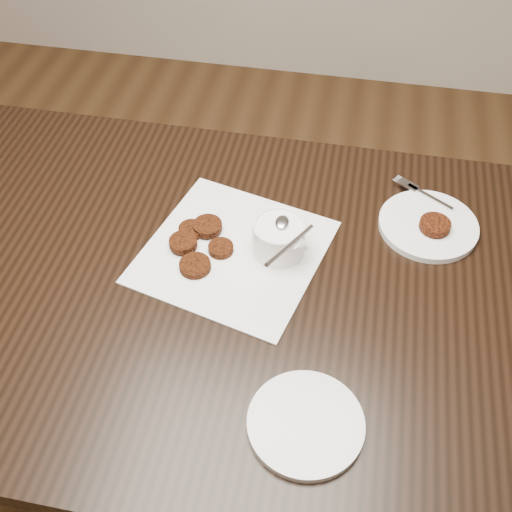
{
  "coord_description": "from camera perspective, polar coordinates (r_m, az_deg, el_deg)",
  "views": [
    {
      "loc": [
        0.21,
        -0.66,
        1.62
      ],
      "look_at": [
        0.07,
        0.07,
        0.8
      ],
      "focal_mm": 43.05,
      "sensor_mm": 36.0,
      "label": 1
    }
  ],
  "objects": [
    {
      "name": "sauce_ramekin",
      "position": [
        1.13,
        2.17,
        2.94
      ],
      "size": [
        0.17,
        0.17,
        0.14
      ],
      "primitive_type": null,
      "rotation": [
        0.0,
        0.0,
        -0.33
      ],
      "color": "white",
      "rests_on": "napkin"
    },
    {
      "name": "plate_with_patty",
      "position": [
        1.26,
        15.77,
        3.0
      ],
      "size": [
        0.27,
        0.27,
        0.03
      ],
      "primitive_type": null,
      "rotation": [
        0.0,
        0.0,
        -0.58
      ],
      "color": "white",
      "rests_on": "table"
    },
    {
      "name": "table",
      "position": [
        1.45,
        -5.78,
        -11.31
      ],
      "size": [
        1.38,
        0.89,
        0.75
      ],
      "primitive_type": "cube",
      "color": "black",
      "rests_on": "floor"
    },
    {
      "name": "plate_empty",
      "position": [
        0.97,
        4.64,
        -15.26
      ],
      "size": [
        0.22,
        0.22,
        0.01
      ],
      "primitive_type": "cylinder",
      "rotation": [
        0.0,
        0.0,
        -0.3
      ],
      "color": "silver",
      "rests_on": "table"
    },
    {
      "name": "patty_cluster",
      "position": [
        1.19,
        -5.28,
        1.49
      ],
      "size": [
        0.24,
        0.24,
        0.02
      ],
      "primitive_type": null,
      "rotation": [
        0.0,
        0.0,
        0.29
      ],
      "color": "#5A220B",
      "rests_on": "napkin"
    },
    {
      "name": "napkin",
      "position": [
        1.18,
        -2.11,
        0.4
      ],
      "size": [
        0.39,
        0.39,
        0.0
      ],
      "primitive_type": "cube",
      "rotation": [
        0.0,
        0.0,
        -0.25
      ],
      "color": "white",
      "rests_on": "table"
    },
    {
      "name": "floor",
      "position": [
        1.76,
        -2.91,
        -18.99
      ],
      "size": [
        4.0,
        4.0,
        0.0
      ],
      "primitive_type": "plane",
      "color": "brown",
      "rests_on": "ground"
    }
  ]
}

